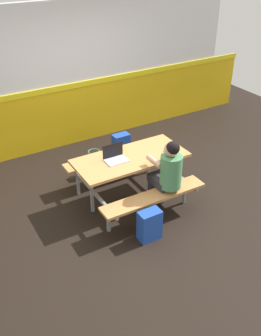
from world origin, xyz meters
TOP-DOWN VIEW (x-y plane):
  - ground_plane at (0.00, 0.00)m, footprint 10.00×10.00m
  - accent_backdrop at (0.00, 2.20)m, footprint 8.00×0.14m
  - picnic_table_main at (-0.06, 0.00)m, footprint 1.65×1.57m
  - student_nearer at (0.20, -0.56)m, footprint 0.36×0.53m
  - laptop_silver at (-0.29, 0.04)m, footprint 0.32×0.22m
  - backpack_dark at (0.48, 1.23)m, footprint 0.30×0.22m
  - tote_bag_bright at (-0.20, 0.94)m, footprint 0.34×0.21m
  - satchel_spare at (-0.31, -0.90)m, footprint 0.30×0.22m

SIDE VIEW (x-z plane):
  - ground_plane at x=0.00m, z-range -0.02..0.00m
  - tote_bag_bright at x=-0.20m, z-range -0.02..0.41m
  - backpack_dark at x=0.48m, z-range 0.00..0.44m
  - satchel_spare at x=-0.31m, z-range 0.00..0.44m
  - picnic_table_main at x=-0.06m, z-range 0.20..0.94m
  - student_nearer at x=0.20m, z-range 0.10..1.31m
  - laptop_silver at x=-0.29m, z-range 0.67..0.90m
  - accent_backdrop at x=0.00m, z-range -0.05..2.55m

